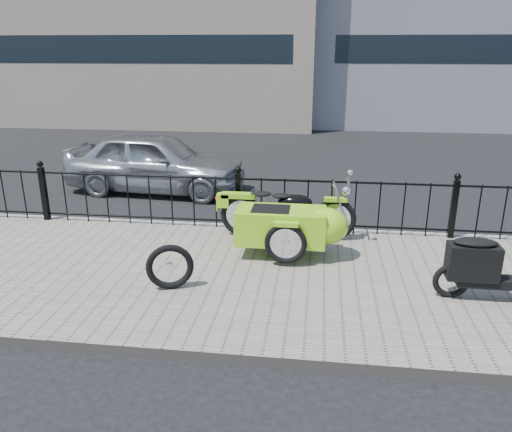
# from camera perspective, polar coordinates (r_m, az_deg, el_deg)

# --- Properties ---
(ground) EXTENTS (120.00, 120.00, 0.00)m
(ground) POSITION_cam_1_polar(r_m,az_deg,el_deg) (7.45, -3.58, -5.62)
(ground) COLOR black
(ground) RESTS_ON ground
(sidewalk) EXTENTS (30.00, 3.80, 0.12)m
(sidewalk) POSITION_cam_1_polar(r_m,az_deg,el_deg) (6.98, -4.36, -6.84)
(sidewalk) COLOR slate
(sidewalk) RESTS_ON ground
(curb) EXTENTS (30.00, 0.10, 0.12)m
(curb) POSITION_cam_1_polar(r_m,az_deg,el_deg) (8.74, -1.83, -1.41)
(curb) COLOR gray
(curb) RESTS_ON ground
(iron_fence) EXTENTS (14.11, 0.11, 1.08)m
(iron_fence) POSITION_cam_1_polar(r_m,az_deg,el_deg) (8.44, -2.01, 1.63)
(iron_fence) COLOR black
(iron_fence) RESTS_ON sidewalk
(motorcycle_sidecar) EXTENTS (2.28, 1.48, 0.98)m
(motorcycle_sidecar) POSITION_cam_1_polar(r_m,az_deg,el_deg) (7.43, 4.31, -0.76)
(motorcycle_sidecar) COLOR black
(motorcycle_sidecar) RESTS_ON sidewalk
(scooter) EXTENTS (1.65, 0.48, 1.11)m
(scooter) POSITION_cam_1_polar(r_m,az_deg,el_deg) (6.69, 25.65, -5.30)
(scooter) COLOR black
(scooter) RESTS_ON sidewalk
(spare_tire) EXTENTS (0.60, 0.28, 0.61)m
(spare_tire) POSITION_cam_1_polar(r_m,az_deg,el_deg) (6.45, -9.81, -5.76)
(spare_tire) COLOR black
(spare_tire) RESTS_ON sidewalk
(sedan_car) EXTENTS (4.06, 1.89, 1.34)m
(sedan_car) POSITION_cam_1_polar(r_m,az_deg,el_deg) (11.28, -11.38, 6.09)
(sedan_car) COLOR #ABAEB2
(sedan_car) RESTS_ON ground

